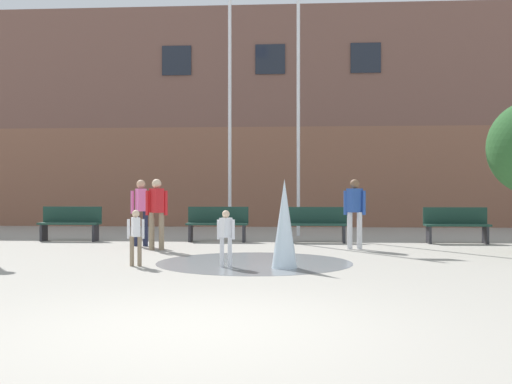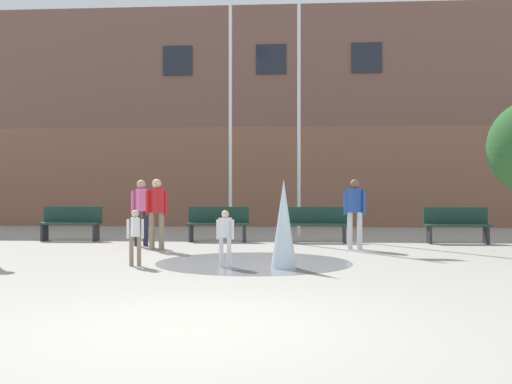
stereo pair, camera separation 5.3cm
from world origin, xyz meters
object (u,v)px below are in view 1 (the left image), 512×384
(park_bench_near_trashcan, at_px, (456,224))
(flagpole_left, at_px, (231,91))
(child_in_fountain, at_px, (226,234))
(adult_in_red, at_px, (157,208))
(adult_watching, at_px, (355,208))
(flagpole_right, at_px, (299,89))
(park_bench_under_right_flagpole, at_px, (316,224))
(child_with_pink_shirt, at_px, (136,233))
(park_bench_center, at_px, (218,223))
(adult_near_bench, at_px, (141,207))
(park_bench_left_of_flagpoles, at_px, (70,223))

(park_bench_near_trashcan, distance_m, flagpole_left, 7.48)
(child_in_fountain, distance_m, adult_in_red, 3.50)
(adult_watching, bearing_deg, flagpole_right, 64.98)
(park_bench_under_right_flagpole, xyz_separation_m, child_with_pink_shirt, (-3.34, -5.12, 0.10))
(park_bench_center, xyz_separation_m, adult_watching, (3.38, -1.85, 0.45))
(child_with_pink_shirt, relative_size, adult_near_bench, 0.62)
(park_bench_near_trashcan, height_order, adult_in_red, adult_in_red)
(park_bench_near_trashcan, relative_size, child_in_fountain, 1.62)
(adult_watching, bearing_deg, park_bench_near_trashcan, -10.26)
(child_in_fountain, distance_m, adult_near_bench, 4.60)
(park_bench_near_trashcan, relative_size, adult_watching, 1.01)
(flagpole_right, bearing_deg, park_bench_near_trashcan, -31.00)
(adult_watching, xyz_separation_m, adult_in_red, (-4.44, -0.51, 0.00))
(park_bench_near_trashcan, xyz_separation_m, child_with_pink_shirt, (-6.86, -5.04, 0.10))
(adult_near_bench, bearing_deg, adult_in_red, 6.06)
(adult_watching, bearing_deg, adult_near_bench, 133.40)
(park_bench_near_trashcan, bearing_deg, adult_watching, -148.37)
(park_bench_left_of_flagpoles, xyz_separation_m, adult_in_red, (2.86, -2.32, 0.45))
(park_bench_left_of_flagpoles, distance_m, adult_in_red, 3.71)
(adult_near_bench, bearing_deg, child_with_pink_shirt, -13.48)
(child_in_fountain, xyz_separation_m, flagpole_right, (1.33, 7.47, 3.78))
(child_with_pink_shirt, relative_size, adult_in_red, 0.62)
(park_bench_near_trashcan, bearing_deg, child_with_pink_shirt, -143.68)
(park_bench_left_of_flagpoles, relative_size, park_bench_center, 1.00)
(park_bench_near_trashcan, distance_m, child_with_pink_shirt, 8.51)
(child_in_fountain, xyz_separation_m, flagpole_left, (-0.72, 7.47, 3.73))
(park_bench_near_trashcan, bearing_deg, child_in_fountain, -135.88)
(adult_watching, relative_size, adult_near_bench, 1.00)
(park_bench_under_right_flagpole, height_order, park_bench_near_trashcan, same)
(park_bench_left_of_flagpoles, bearing_deg, park_bench_center, 0.53)
(park_bench_center, height_order, park_bench_near_trashcan, same)
(park_bench_center, distance_m, child_with_pink_shirt, 5.28)
(child_in_fountain, relative_size, flagpole_left, 0.12)
(park_bench_left_of_flagpoles, relative_size, park_bench_near_trashcan, 1.00)
(park_bench_left_of_flagpoles, xyz_separation_m, park_bench_center, (3.93, 0.04, 0.00))
(flagpole_right, bearing_deg, flagpole_left, -180.00)
(park_bench_center, bearing_deg, adult_in_red, -114.40)
(park_bench_left_of_flagpoles, relative_size, flagpole_left, 0.20)
(park_bench_center, relative_size, adult_in_red, 1.01)
(child_with_pink_shirt, distance_m, adult_in_red, 2.90)
(flagpole_left, bearing_deg, park_bench_left_of_flagpoles, -151.13)
(park_bench_center, xyz_separation_m, park_bench_near_trashcan, (6.09, -0.18, 0.00))
(adult_near_bench, height_order, adult_in_red, same)
(child_with_pink_shirt, bearing_deg, child_in_fountain, 62.51)
(park_bench_near_trashcan, xyz_separation_m, adult_near_bench, (-7.75, -1.25, 0.45))
(park_bench_center, height_order, adult_near_bench, adult_near_bench)
(park_bench_left_of_flagpoles, bearing_deg, child_with_pink_shirt, -58.66)
(child_with_pink_shirt, distance_m, child_in_fountain, 1.60)
(child_with_pink_shirt, bearing_deg, adult_near_bench, 167.90)
(park_bench_under_right_flagpole, distance_m, adult_watching, 1.98)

